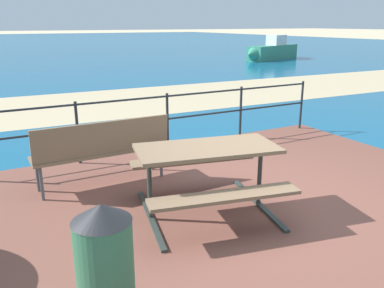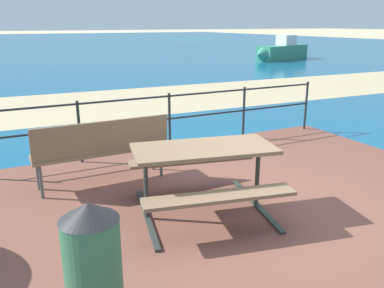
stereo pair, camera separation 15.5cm
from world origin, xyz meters
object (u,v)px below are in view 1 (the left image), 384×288
(park_bench, at_px, (102,147))
(boat_near, at_px, (272,51))
(picnic_table, at_px, (207,164))
(trash_bin, at_px, (105,267))

(park_bench, xyz_separation_m, boat_near, (14.34, 14.19, -0.09))
(picnic_table, xyz_separation_m, park_bench, (-0.79, 1.28, -0.04))
(park_bench, distance_m, trash_bin, 2.56)
(park_bench, bearing_deg, picnic_table, 120.60)
(picnic_table, relative_size, park_bench, 1.02)
(park_bench, bearing_deg, trash_bin, 73.05)
(trash_bin, bearing_deg, boat_near, 47.91)
(picnic_table, distance_m, park_bench, 1.51)
(picnic_table, bearing_deg, trash_bin, -129.64)
(trash_bin, bearing_deg, picnic_table, 38.41)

